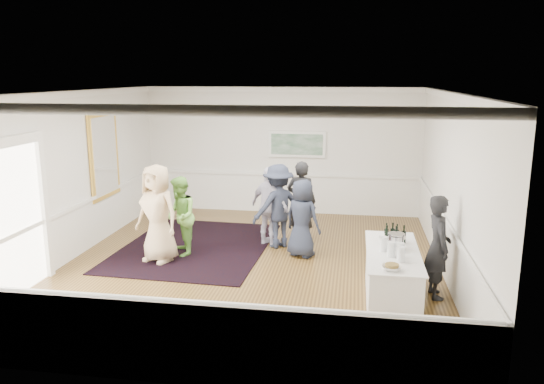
% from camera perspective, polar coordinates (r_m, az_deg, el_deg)
% --- Properties ---
extents(floor, '(8.00, 8.00, 0.00)m').
position_cam_1_polar(floor, '(10.05, -2.23, -7.82)').
color(floor, brown).
rests_on(floor, ground).
extents(ceiling, '(7.00, 8.00, 0.02)m').
position_cam_1_polar(ceiling, '(9.43, -2.40, 10.74)').
color(ceiling, white).
rests_on(ceiling, wall_back).
extents(wall_left, '(0.02, 8.00, 3.20)m').
position_cam_1_polar(wall_left, '(10.85, -20.77, 1.66)').
color(wall_left, white).
rests_on(wall_left, floor).
extents(wall_right, '(0.02, 8.00, 3.20)m').
position_cam_1_polar(wall_right, '(9.57, 18.70, 0.46)').
color(wall_right, white).
rests_on(wall_right, floor).
extents(wall_back, '(7.00, 0.02, 3.20)m').
position_cam_1_polar(wall_back, '(13.50, 1.02, 4.46)').
color(wall_back, white).
rests_on(wall_back, floor).
extents(wall_front, '(7.00, 0.02, 3.20)m').
position_cam_1_polar(wall_front, '(5.87, -10.01, -6.45)').
color(wall_front, white).
rests_on(wall_front, floor).
extents(wainscoting, '(7.00, 8.00, 1.00)m').
position_cam_1_polar(wainscoting, '(9.89, -2.25, -5.10)').
color(wainscoting, white).
rests_on(wainscoting, floor).
extents(mirror, '(0.05, 1.25, 1.85)m').
position_cam_1_polar(mirror, '(11.92, -17.58, 3.78)').
color(mirror, '#EEB946').
rests_on(mirror, wall_left).
extents(doorway, '(0.10, 1.78, 2.56)m').
position_cam_1_polar(doorway, '(9.29, -26.12, -1.68)').
color(doorway, white).
rests_on(doorway, wall_left).
extents(landscape_painting, '(1.44, 0.06, 0.66)m').
position_cam_1_polar(landscape_painting, '(13.37, 2.69, 5.15)').
color(landscape_painting, white).
rests_on(landscape_painting, wall_back).
extents(area_rug, '(3.03, 3.90, 0.02)m').
position_cam_1_polar(area_rug, '(11.13, -8.24, -5.84)').
color(area_rug, black).
rests_on(area_rug, floor).
extents(serving_table, '(0.80, 2.10, 0.85)m').
position_cam_1_polar(serving_table, '(8.51, 12.74, -8.90)').
color(serving_table, white).
rests_on(serving_table, floor).
extents(bartender, '(0.48, 0.66, 1.66)m').
position_cam_1_polar(bartender, '(8.81, 17.42, -5.64)').
color(bartender, black).
rests_on(bartender, floor).
extents(guest_tan, '(1.06, 0.87, 1.87)m').
position_cam_1_polar(guest_tan, '(10.19, -12.21, -2.28)').
color(guest_tan, tan).
rests_on(guest_tan, floor).
extents(guest_green, '(0.84, 0.93, 1.57)m').
position_cam_1_polar(guest_green, '(10.51, -9.88, -2.61)').
color(guest_green, '#78C14D').
rests_on(guest_green, floor).
extents(guest_lilac, '(1.03, 0.88, 1.66)m').
position_cam_1_polar(guest_lilac, '(10.93, -0.24, -1.56)').
color(guest_lilac, silver).
rests_on(guest_lilac, floor).
extents(guest_dark_a, '(1.28, 1.19, 1.73)m').
position_cam_1_polar(guest_dark_a, '(10.82, 0.67, -1.53)').
color(guest_dark_a, '#222738').
rests_on(guest_dark_a, floor).
extents(guest_dark_b, '(0.69, 0.51, 1.73)m').
position_cam_1_polar(guest_dark_b, '(11.26, 3.16, -0.99)').
color(guest_dark_b, black).
rests_on(guest_dark_b, floor).
extents(guest_navy, '(0.89, 0.78, 1.53)m').
position_cam_1_polar(guest_navy, '(10.31, 3.26, -2.84)').
color(guest_navy, '#222738').
rests_on(guest_navy, floor).
extents(wine_bottles, '(0.34, 0.26, 0.31)m').
position_cam_1_polar(wine_bottles, '(8.77, 12.97, -4.28)').
color(wine_bottles, black).
rests_on(wine_bottles, serving_table).
extents(juice_pitchers, '(0.35, 0.55, 0.24)m').
position_cam_1_polar(juice_pitchers, '(8.08, 12.98, -5.99)').
color(juice_pitchers, '#67BE44').
rests_on(juice_pitchers, serving_table).
extents(ice_bucket, '(0.26, 0.26, 0.25)m').
position_cam_1_polar(ice_bucket, '(8.45, 13.19, -5.22)').
color(ice_bucket, silver).
rests_on(ice_bucket, serving_table).
extents(nut_bowl, '(0.29, 0.29, 0.08)m').
position_cam_1_polar(nut_bowl, '(7.59, 12.77, -7.85)').
color(nut_bowl, white).
rests_on(nut_bowl, serving_table).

